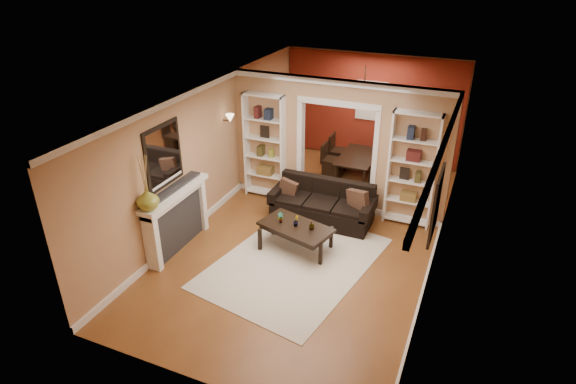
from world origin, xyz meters
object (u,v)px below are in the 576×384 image
at_px(fireplace, 178,220).
at_px(dining_table, 359,166).
at_px(bookshelf_right, 412,170).
at_px(sofa, 322,203).
at_px(bookshelf_left, 265,147).
at_px(coffee_table, 296,237).

height_order(fireplace, dining_table, fireplace).
xyz_separation_m(bookshelf_right, dining_table, (-1.48, 1.78, -0.89)).
distance_m(bookshelf_right, dining_table, 2.48).
xyz_separation_m(sofa, bookshelf_left, (-1.52, 0.58, 0.75)).
bearing_deg(dining_table, bookshelf_left, 137.65).
bearing_deg(bookshelf_right, fireplace, -145.20).
height_order(sofa, bookshelf_left, bookshelf_left).
height_order(sofa, bookshelf_right, bookshelf_right).
bearing_deg(bookshelf_left, dining_table, 47.65).
bearing_deg(bookshelf_left, coffee_table, -50.77).
bearing_deg(bookshelf_right, dining_table, 129.82).
bearing_deg(coffee_table, fireplace, -142.85).
bearing_deg(dining_table, fireplace, 153.37).
relative_size(sofa, bookshelf_left, 0.89).
relative_size(coffee_table, dining_table, 0.88).
height_order(bookshelf_left, bookshelf_right, same).
height_order(sofa, fireplace, fireplace).
distance_m(fireplace, dining_table, 4.83).
bearing_deg(coffee_table, bookshelf_right, 61.69).
xyz_separation_m(sofa, fireplace, (-2.06, -1.95, 0.18)).
bearing_deg(bookshelf_right, bookshelf_left, 180.00).
height_order(coffee_table, dining_table, dining_table).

